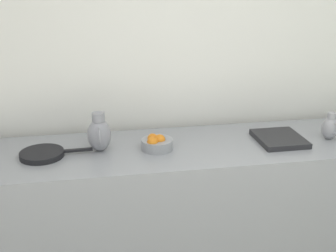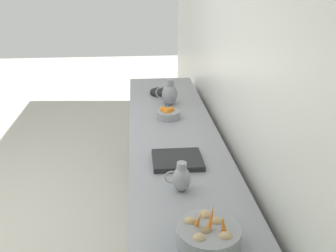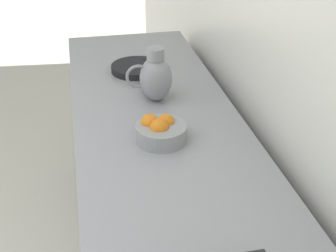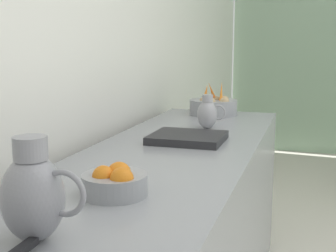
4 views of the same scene
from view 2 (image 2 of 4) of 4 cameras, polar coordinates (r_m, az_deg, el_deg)
name	(u,v)px [view 2 (image 2 of 4)]	position (r m, az deg, el deg)	size (l,w,h in m)	color
ground_plane	(1,244)	(3.65, -23.75, -15.90)	(14.78, 14.78, 0.00)	beige
tile_wall_left	(253,77)	(2.57, 12.67, 7.22)	(0.10, 7.90, 3.00)	white
prep_counter	(173,179)	(3.34, 0.79, -7.93)	(0.72, 3.21, 0.92)	gray
vegetable_colander	(209,235)	(1.89, 6.10, -15.98)	(0.31, 0.31, 0.22)	gray
orange_bowl	(168,114)	(3.36, -0.02, 1.86)	(0.20, 0.20, 0.10)	gray
metal_pitcher_tall	(169,94)	(3.68, 0.21, 4.89)	(0.21, 0.15, 0.25)	gray
metal_pitcher_short	(181,178)	(2.27, 1.99, -7.80)	(0.16, 0.11, 0.19)	#939399
counter_sink_basin	(177,160)	(2.61, 1.42, -5.11)	(0.34, 0.30, 0.04)	#232326
skillet_on_counter	(163,92)	(4.04, -0.77, 5.08)	(0.27, 0.44, 0.03)	black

